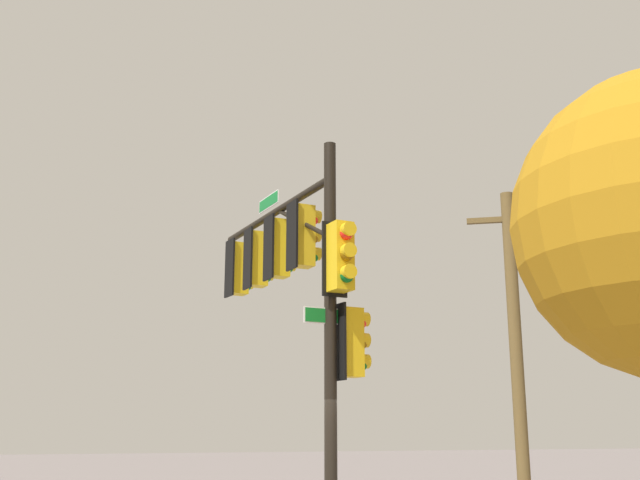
# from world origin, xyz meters

# --- Properties ---
(signal_pole_assembly) EXTENTS (5.36, 1.50, 6.73)m
(signal_pole_assembly) POSITION_xyz_m (1.40, 0.12, 4.67)
(signal_pole_assembly) COLOR black
(signal_pole_assembly) RESTS_ON ground_plane
(utility_pole) EXTENTS (1.04, 1.60, 7.18)m
(utility_pole) POSITION_xyz_m (2.66, -5.18, 3.73)
(utility_pole) COLOR brown
(utility_pole) RESTS_ON ground_plane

